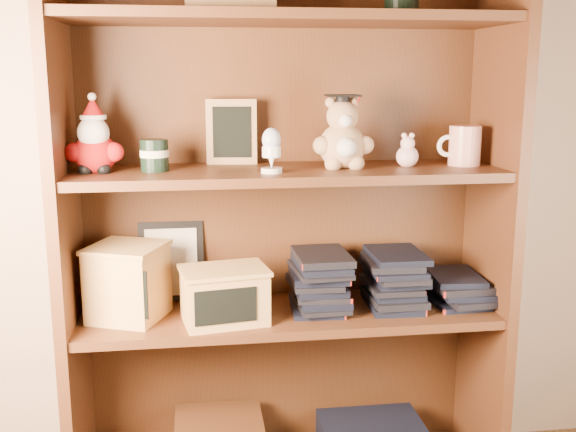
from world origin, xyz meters
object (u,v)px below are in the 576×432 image
object	(u,v)px
grad_teddy_bear	(343,140)
bookcase	(285,227)
treats_box	(128,281)
teacher_mug	(464,146)

from	to	relation	value
grad_teddy_bear	bookcase	bearing A→B (deg)	159.24
bookcase	treats_box	bearing A→B (deg)	-173.21
bookcase	treats_box	xyz separation A→B (m)	(-0.43, -0.05, -0.13)
bookcase	treats_box	world-z (taller)	bookcase
grad_teddy_bear	teacher_mug	bearing A→B (deg)	1.02
grad_teddy_bear	treats_box	bearing A→B (deg)	179.49
treats_box	teacher_mug	bearing A→B (deg)	0.05
bookcase	teacher_mug	world-z (taller)	bookcase
bookcase	grad_teddy_bear	bearing A→B (deg)	-20.76
treats_box	bookcase	bearing A→B (deg)	6.79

